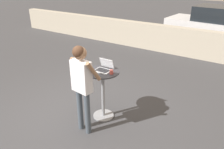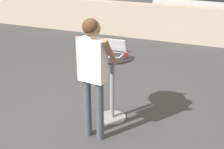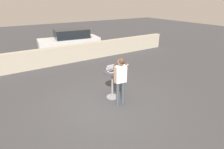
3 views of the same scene
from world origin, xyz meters
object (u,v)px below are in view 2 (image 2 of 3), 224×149
at_px(cafe_table, 112,79).
at_px(standing_person, 92,65).
at_px(laptop, 114,51).
at_px(parked_car_near_street, 222,3).
at_px(coffee_mug, 126,55).

distance_m(cafe_table, standing_person, 0.74).
xyz_separation_m(laptop, parked_car_near_street, (1.01, 7.38, -0.34)).
distance_m(coffee_mug, parked_car_near_street, 7.51).
relative_size(laptop, coffee_mug, 3.18).
distance_m(cafe_table, coffee_mug, 0.48).
relative_size(coffee_mug, parked_car_near_street, 0.02).
xyz_separation_m(cafe_table, coffee_mug, (0.22, -0.02, 0.43)).
bearing_deg(standing_person, coffee_mug, 65.57).
xyz_separation_m(cafe_table, parked_car_near_street, (1.00, 7.44, 0.09)).
xyz_separation_m(laptop, standing_person, (-0.04, -0.65, 0.00)).
xyz_separation_m(coffee_mug, standing_person, (-0.26, -0.58, 0.01)).
height_order(cafe_table, standing_person, standing_person).
bearing_deg(parked_car_near_street, cafe_table, -97.69).
relative_size(laptop, standing_person, 0.18).
bearing_deg(coffee_mug, laptop, 162.05).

